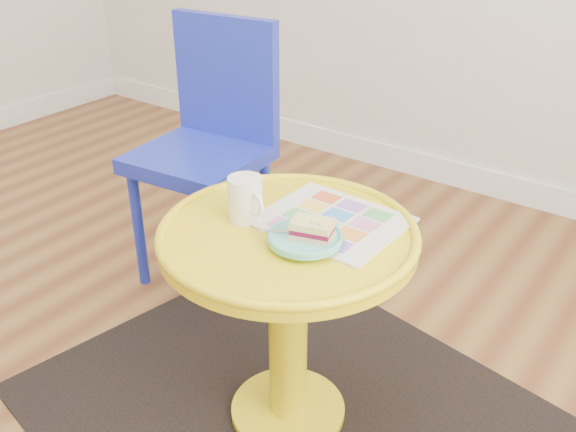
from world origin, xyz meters
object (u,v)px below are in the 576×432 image
Objects in this scene: chair at (210,136)px; side_table at (288,289)px; plate at (305,238)px; newspaper at (331,221)px; mug at (246,198)px.

side_table is at bearing -40.55° from chair.
plate reaches higher than side_table.
newspaper is at bearing 60.11° from side_table.
plate is at bearing -22.31° from side_table.
chair is at bearing 146.44° from plate.
newspaper is at bearing 51.69° from mug.
side_table is 5.27× the size of mug.
newspaper reaches higher than side_table.
chair reaches higher than newspaper.
chair is 0.72m from mug.
newspaper is 1.93× the size of plate.
mug is (-0.17, -0.11, 0.05)m from newspaper.
chair is at bearing 158.83° from mug.
side_table is 0.19m from plate.
chair reaches higher than side_table.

